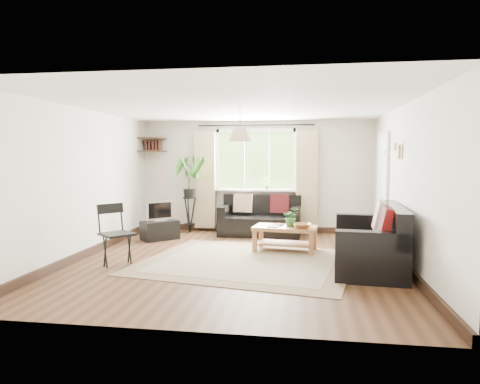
# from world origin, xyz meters

# --- Properties ---
(floor) EXTENTS (5.50, 5.50, 0.00)m
(floor) POSITION_xyz_m (0.00, 0.00, 0.00)
(floor) COLOR #331E11
(floor) RESTS_ON ground
(ceiling) EXTENTS (5.50, 5.50, 0.00)m
(ceiling) POSITION_xyz_m (0.00, 0.00, 2.40)
(ceiling) COLOR white
(ceiling) RESTS_ON floor
(wall_back) EXTENTS (5.00, 0.02, 2.40)m
(wall_back) POSITION_xyz_m (0.00, 2.75, 1.20)
(wall_back) COLOR beige
(wall_back) RESTS_ON floor
(wall_front) EXTENTS (5.00, 0.02, 2.40)m
(wall_front) POSITION_xyz_m (0.00, -2.75, 1.20)
(wall_front) COLOR beige
(wall_front) RESTS_ON floor
(wall_left) EXTENTS (0.02, 5.50, 2.40)m
(wall_left) POSITION_xyz_m (-2.50, 0.00, 1.20)
(wall_left) COLOR beige
(wall_left) RESTS_ON floor
(wall_right) EXTENTS (0.02, 5.50, 2.40)m
(wall_right) POSITION_xyz_m (2.50, 0.00, 1.20)
(wall_right) COLOR beige
(wall_right) RESTS_ON floor
(rug) EXTENTS (3.54, 3.18, 0.02)m
(rug) POSITION_xyz_m (0.17, -0.06, 0.01)
(rug) COLOR #B7A98E
(rug) RESTS_ON floor
(window) EXTENTS (2.50, 0.16, 2.16)m
(window) POSITION_xyz_m (0.00, 2.71, 1.55)
(window) COLOR white
(window) RESTS_ON wall_back
(door) EXTENTS (0.06, 0.96, 2.06)m
(door) POSITION_xyz_m (2.47, 1.70, 1.00)
(door) COLOR silver
(door) RESTS_ON wall_right
(corner_shelf) EXTENTS (0.50, 0.50, 0.34)m
(corner_shelf) POSITION_xyz_m (-2.25, 2.50, 1.89)
(corner_shelf) COLOR black
(corner_shelf) RESTS_ON wall_back
(pendant_lamp) EXTENTS (0.36, 0.36, 0.54)m
(pendant_lamp) POSITION_xyz_m (0.00, 0.40, 2.05)
(pendant_lamp) COLOR beige
(pendant_lamp) RESTS_ON ceiling
(wall_sconce) EXTENTS (0.12, 0.12, 0.28)m
(wall_sconce) POSITION_xyz_m (2.43, 0.30, 1.74)
(wall_sconce) COLOR beige
(wall_sconce) RESTS_ON wall_right
(sofa_back) EXTENTS (1.69, 0.88, 0.78)m
(sofa_back) POSITION_xyz_m (0.15, 2.27, 0.39)
(sofa_back) COLOR black
(sofa_back) RESTS_ON floor
(sofa_right) EXTENTS (1.94, 1.08, 0.88)m
(sofa_right) POSITION_xyz_m (1.97, -0.13, 0.44)
(sofa_right) COLOR black
(sofa_right) RESTS_ON floor
(coffee_table) EXTENTS (1.13, 0.72, 0.43)m
(coffee_table) POSITION_xyz_m (0.72, 0.82, 0.22)
(coffee_table) COLOR brown
(coffee_table) RESTS_ON floor
(table_plant) EXTENTS (0.31, 0.27, 0.32)m
(table_plant) POSITION_xyz_m (0.82, 0.85, 0.59)
(table_plant) COLOR #275F26
(table_plant) RESTS_ON coffee_table
(bowl) EXTENTS (0.34, 0.34, 0.08)m
(bowl) POSITION_xyz_m (1.01, 0.68, 0.47)
(bowl) COLOR brown
(bowl) RESTS_ON coffee_table
(book_a) EXTENTS (0.19, 0.25, 0.02)m
(book_a) POSITION_xyz_m (0.44, 0.76, 0.44)
(book_a) COLOR silver
(book_a) RESTS_ON coffee_table
(book_b) EXTENTS (0.22, 0.25, 0.02)m
(book_b) POSITION_xyz_m (0.53, 0.96, 0.44)
(book_b) COLOR #573023
(book_b) RESTS_ON coffee_table
(tv_stand) EXTENTS (0.77, 0.76, 0.37)m
(tv_stand) POSITION_xyz_m (-1.76, 1.50, 0.19)
(tv_stand) COLOR black
(tv_stand) RESTS_ON floor
(tv) EXTENTS (0.50, 0.50, 0.41)m
(tv) POSITION_xyz_m (-1.76, 1.50, 0.58)
(tv) COLOR #A5A5AA
(tv) RESTS_ON tv_stand
(palm_stand) EXTENTS (0.68, 0.68, 1.65)m
(palm_stand) POSITION_xyz_m (-1.39, 2.37, 0.83)
(palm_stand) COLOR black
(palm_stand) RESTS_ON floor
(folding_chair) EXTENTS (0.67, 0.67, 0.91)m
(folding_chair) POSITION_xyz_m (-1.72, -0.53, 0.46)
(folding_chair) COLOR black
(folding_chair) RESTS_ON floor
(sill_plant) EXTENTS (0.14, 0.10, 0.27)m
(sill_plant) POSITION_xyz_m (0.25, 2.63, 1.06)
(sill_plant) COLOR #2D6023
(sill_plant) RESTS_ON window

